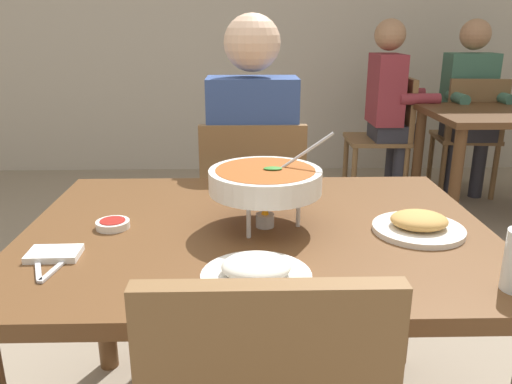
{
  "coord_description": "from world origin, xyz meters",
  "views": [
    {
      "loc": [
        -0.04,
        -1.29,
        1.26
      ],
      "look_at": [
        0.0,
        0.15,
        0.79
      ],
      "focal_mm": 35.87,
      "sensor_mm": 36.0,
      "label": 1
    }
  ],
  "objects_px": {
    "curry_bowl": "(265,181)",
    "rice_plate": "(256,272)",
    "sauce_dish": "(113,224)",
    "dining_table_main": "(257,261)",
    "patron_bg_left": "(470,98)",
    "dining_table_far": "(506,131)",
    "chair_diner_main": "(253,211)",
    "chair_bg_left": "(470,130)",
    "diner_main": "(252,155)",
    "chair_bg_right": "(389,130)",
    "appetizer_plate": "(419,225)",
    "patron_bg_right": "(390,99)"
  },
  "relations": [
    {
      "from": "chair_diner_main",
      "to": "sauce_dish",
      "type": "bearing_deg",
      "value": -117.37
    },
    {
      "from": "dining_table_far",
      "to": "curry_bowl",
      "type": "bearing_deg",
      "value": -130.55
    },
    {
      "from": "curry_bowl",
      "to": "rice_plate",
      "type": "xyz_separation_m",
      "value": [
        -0.03,
        -0.31,
        -0.11
      ]
    },
    {
      "from": "curry_bowl",
      "to": "sauce_dish",
      "type": "relative_size",
      "value": 3.69
    },
    {
      "from": "rice_plate",
      "to": "chair_bg_left",
      "type": "bearing_deg",
      "value": 58.83
    },
    {
      "from": "diner_main",
      "to": "rice_plate",
      "type": "xyz_separation_m",
      "value": [
        -0.01,
        -1.09,
        0.02
      ]
    },
    {
      "from": "chair_diner_main",
      "to": "curry_bowl",
      "type": "distance_m",
      "value": 0.83
    },
    {
      "from": "diner_main",
      "to": "chair_bg_left",
      "type": "distance_m",
      "value": 2.38
    },
    {
      "from": "chair_bg_left",
      "to": "patron_bg_right",
      "type": "distance_m",
      "value": 0.67
    },
    {
      "from": "patron_bg_right",
      "to": "chair_bg_right",
      "type": "bearing_deg",
      "value": 62.27
    },
    {
      "from": "chair_bg_right",
      "to": "sauce_dish",
      "type": "bearing_deg",
      "value": -120.3
    },
    {
      "from": "chair_diner_main",
      "to": "patron_bg_left",
      "type": "height_order",
      "value": "patron_bg_left"
    },
    {
      "from": "dining_table_far",
      "to": "chair_bg_left",
      "type": "bearing_deg",
      "value": 89.36
    },
    {
      "from": "patron_bg_left",
      "to": "patron_bg_right",
      "type": "height_order",
      "value": "same"
    },
    {
      "from": "dining_table_main",
      "to": "chair_diner_main",
      "type": "height_order",
      "value": "chair_diner_main"
    },
    {
      "from": "diner_main",
      "to": "dining_table_far",
      "type": "xyz_separation_m",
      "value": [
        1.66,
        1.13,
        -0.14
      ]
    },
    {
      "from": "curry_bowl",
      "to": "patron_bg_right",
      "type": "xyz_separation_m",
      "value": [
        1.02,
        2.44,
        -0.13
      ]
    },
    {
      "from": "rice_plate",
      "to": "sauce_dish",
      "type": "bearing_deg",
      "value": 141.03
    },
    {
      "from": "dining_table_main",
      "to": "curry_bowl",
      "type": "relative_size",
      "value": 3.76
    },
    {
      "from": "curry_bowl",
      "to": "sauce_dish",
      "type": "distance_m",
      "value": 0.43
    },
    {
      "from": "diner_main",
      "to": "curry_bowl",
      "type": "bearing_deg",
      "value": -88.47
    },
    {
      "from": "diner_main",
      "to": "curry_bowl",
      "type": "height_order",
      "value": "diner_main"
    },
    {
      "from": "rice_plate",
      "to": "dining_table_far",
      "type": "bearing_deg",
      "value": 53.12
    },
    {
      "from": "dining_table_main",
      "to": "sauce_dish",
      "type": "xyz_separation_m",
      "value": [
        -0.39,
        -0.0,
        0.12
      ]
    },
    {
      "from": "chair_diner_main",
      "to": "chair_bg_right",
      "type": "relative_size",
      "value": 1.0
    },
    {
      "from": "rice_plate",
      "to": "patron_bg_right",
      "type": "bearing_deg",
      "value": 69.08
    },
    {
      "from": "dining_table_main",
      "to": "appetizer_plate",
      "type": "bearing_deg",
      "value": -6.44
    },
    {
      "from": "curry_bowl",
      "to": "rice_plate",
      "type": "height_order",
      "value": "curry_bowl"
    },
    {
      "from": "rice_plate",
      "to": "chair_bg_right",
      "type": "distance_m",
      "value": 3.01
    },
    {
      "from": "dining_table_main",
      "to": "chair_diner_main",
      "type": "bearing_deg",
      "value": 90.0
    },
    {
      "from": "curry_bowl",
      "to": "patron_bg_left",
      "type": "relative_size",
      "value": 0.25
    },
    {
      "from": "appetizer_plate",
      "to": "patron_bg_right",
      "type": "height_order",
      "value": "patron_bg_right"
    },
    {
      "from": "patron_bg_left",
      "to": "patron_bg_right",
      "type": "distance_m",
      "value": 0.61
    },
    {
      "from": "dining_table_far",
      "to": "chair_diner_main",
      "type": "bearing_deg",
      "value": -144.91
    },
    {
      "from": "dining_table_main",
      "to": "chair_bg_right",
      "type": "distance_m",
      "value": 2.71
    },
    {
      "from": "dining_table_main",
      "to": "curry_bowl",
      "type": "height_order",
      "value": "curry_bowl"
    },
    {
      "from": "appetizer_plate",
      "to": "dining_table_far",
      "type": "distance_m",
      "value": 2.33
    },
    {
      "from": "dining_table_main",
      "to": "chair_bg_right",
      "type": "xyz_separation_m",
      "value": [
        1.07,
        2.49,
        -0.13
      ]
    },
    {
      "from": "dining_table_main",
      "to": "rice_plate",
      "type": "height_order",
      "value": "rice_plate"
    },
    {
      "from": "chair_diner_main",
      "to": "dining_table_far",
      "type": "height_order",
      "value": "chair_diner_main"
    },
    {
      "from": "chair_diner_main",
      "to": "chair_bg_left",
      "type": "relative_size",
      "value": 1.0
    },
    {
      "from": "chair_diner_main",
      "to": "dining_table_main",
      "type": "bearing_deg",
      "value": -90.0
    },
    {
      "from": "patron_bg_right",
      "to": "diner_main",
      "type": "bearing_deg",
      "value": -122.13
    },
    {
      "from": "sauce_dish",
      "to": "patron_bg_left",
      "type": "distance_m",
      "value": 3.23
    },
    {
      "from": "curry_bowl",
      "to": "chair_bg_right",
      "type": "height_order",
      "value": "curry_bowl"
    },
    {
      "from": "dining_table_far",
      "to": "chair_bg_left",
      "type": "distance_m",
      "value": 0.56
    },
    {
      "from": "diner_main",
      "to": "sauce_dish",
      "type": "distance_m",
      "value": 0.88
    },
    {
      "from": "sauce_dish",
      "to": "dining_table_main",
      "type": "bearing_deg",
      "value": 0.11
    },
    {
      "from": "dining_table_far",
      "to": "chair_bg_right",
      "type": "relative_size",
      "value": 1.11
    },
    {
      "from": "chair_bg_right",
      "to": "patron_bg_left",
      "type": "relative_size",
      "value": 0.69
    }
  ]
}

